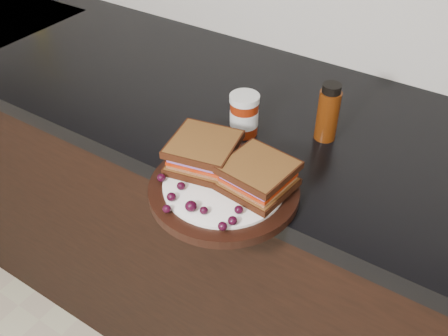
{
  "coord_description": "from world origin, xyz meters",
  "views": [
    {
      "loc": [
        0.44,
        0.83,
        1.52
      ],
      "look_at": [
        0.06,
        1.41,
        0.96
      ],
      "focal_mm": 40.0,
      "sensor_mm": 36.0,
      "label": 1
    }
  ],
  "objects_px": {
    "sandwich_left": "(204,153)",
    "oil_bottle": "(328,112)",
    "plate": "(224,189)",
    "condiment_jar": "(244,115)"
  },
  "relations": [
    {
      "from": "sandwich_left",
      "to": "oil_bottle",
      "type": "relative_size",
      "value": 0.95
    },
    {
      "from": "plate",
      "to": "condiment_jar",
      "type": "bearing_deg",
      "value": 110.84
    },
    {
      "from": "condiment_jar",
      "to": "plate",
      "type": "bearing_deg",
      "value": -69.16
    },
    {
      "from": "condiment_jar",
      "to": "oil_bottle",
      "type": "relative_size",
      "value": 0.73
    },
    {
      "from": "plate",
      "to": "condiment_jar",
      "type": "height_order",
      "value": "condiment_jar"
    },
    {
      "from": "plate",
      "to": "condiment_jar",
      "type": "xyz_separation_m",
      "value": [
        -0.07,
        0.19,
        0.04
      ]
    },
    {
      "from": "plate",
      "to": "sandwich_left",
      "type": "distance_m",
      "value": 0.08
    },
    {
      "from": "sandwich_left",
      "to": "condiment_jar",
      "type": "distance_m",
      "value": 0.16
    },
    {
      "from": "sandwich_left",
      "to": "plate",
      "type": "bearing_deg",
      "value": -34.13
    },
    {
      "from": "oil_bottle",
      "to": "plate",
      "type": "bearing_deg",
      "value": -107.24
    }
  ]
}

